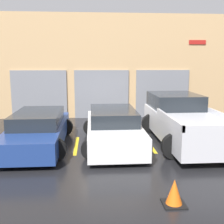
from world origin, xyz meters
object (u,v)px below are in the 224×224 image
pickup_truck (183,120)px  traffic_cone (174,193)px  sedan_white (113,128)px  sedan_side (38,130)px

pickup_truck → traffic_cone: bearing=-110.1°
pickup_truck → sedan_white: 2.64m
sedan_side → traffic_cone: size_ratio=8.68×
pickup_truck → traffic_cone: size_ratio=9.55×
pickup_truck → sedan_white: size_ratio=1.12×
sedan_white → sedan_side: bearing=180.0°
pickup_truck → sedan_side: 5.25m
sedan_white → sedan_side: sedan_white is taller
sedan_side → sedan_white: bearing=-0.0°
sedan_white → sedan_side: 2.62m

